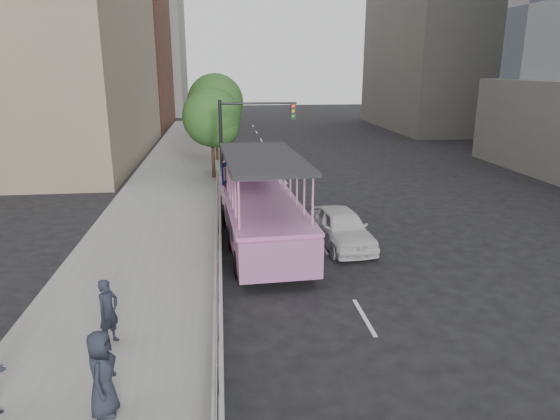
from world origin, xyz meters
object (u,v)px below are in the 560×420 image
object	(u,v)px
pedestrian_far	(102,373)
parking_sign	(225,188)
duck_boat	(258,205)
street_tree_far	(217,104)
car	(341,227)
traffic_signal	(243,132)
pedestrian_near	(108,312)
street_tree_near	(213,120)

from	to	relation	value
pedestrian_far	parking_sign	distance (m)	12.64
duck_boat	street_tree_far	distance (m)	16.80
pedestrian_far	street_tree_far	world-z (taller)	street_tree_far
car	traffic_signal	size ratio (longest dim) A/B	0.85
pedestrian_near	street_tree_far	distance (m)	25.34
pedestrian_far	parking_sign	size ratio (longest dim) A/B	0.60
car	pedestrian_far	world-z (taller)	pedestrian_far
pedestrian_near	street_tree_near	distance (m)	19.35
street_tree_far	street_tree_near	bearing A→B (deg)	-91.91
pedestrian_near	car	bearing A→B (deg)	-15.87
car	pedestrian_near	xyz separation A→B (m)	(-7.48, -7.00, 0.39)
traffic_signal	street_tree_far	world-z (taller)	street_tree_far
duck_boat	street_tree_near	size ratio (longest dim) A/B	1.95
car	street_tree_near	xyz separation A→B (m)	(-5.04, 12.01, 3.07)
street_tree_near	pedestrian_near	bearing A→B (deg)	-97.33
car	parking_sign	size ratio (longest dim) A/B	1.49
pedestrian_far	duck_boat	bearing A→B (deg)	-16.12
car	traffic_signal	xyz separation A→B (m)	(-3.44, 8.58, 2.75)
duck_boat	parking_sign	xyz separation A→B (m)	(-1.33, 1.17, 0.48)
duck_boat	street_tree_near	bearing A→B (deg)	100.04
parking_sign	street_tree_near	size ratio (longest dim) A/B	0.52
car	traffic_signal	world-z (taller)	traffic_signal
traffic_signal	car	bearing A→B (deg)	-68.14
car	street_tree_near	distance (m)	13.38
pedestrian_near	duck_boat	bearing A→B (deg)	4.35
pedestrian_far	street_tree_far	distance (m)	27.92
pedestrian_near	parking_sign	world-z (taller)	parking_sign
traffic_signal	street_tree_far	bearing A→B (deg)	98.43
car	parking_sign	xyz separation A→B (m)	(-4.51, 2.72, 1.09)
car	street_tree_near	world-z (taller)	street_tree_near
pedestrian_far	pedestrian_near	bearing A→B (deg)	12.09
duck_boat	street_tree_near	distance (m)	10.90
parking_sign	pedestrian_near	bearing A→B (deg)	-107.01
pedestrian_near	street_tree_far	world-z (taller)	street_tree_far
pedestrian_far	street_tree_near	bearing A→B (deg)	-2.37
parking_sign	car	bearing A→B (deg)	-31.04
car	street_tree_near	bearing A→B (deg)	107.17
parking_sign	street_tree_far	xyz separation A→B (m)	(-0.33, 15.29, 2.47)
car	street_tree_far	xyz separation A→B (m)	(-4.84, 18.01, 3.56)
parking_sign	street_tree_far	bearing A→B (deg)	91.22
traffic_signal	street_tree_near	bearing A→B (deg)	114.98
traffic_signal	street_tree_near	distance (m)	3.80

